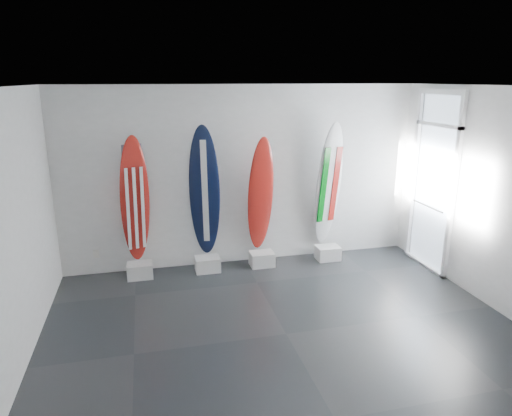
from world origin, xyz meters
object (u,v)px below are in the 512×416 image
object	(u,v)px
surfboard_navy	(205,192)
surfboard_swiss	(261,195)
surfboard_usa	(135,200)
surfboard_italy	(329,185)

from	to	relation	value
surfboard_navy	surfboard_swiss	distance (m)	0.94
surfboard_usa	surfboard_italy	bearing A→B (deg)	-16.07
surfboard_usa	surfboard_navy	size ratio (longest dim) A/B	0.94
surfboard_navy	surfboard_swiss	bearing A→B (deg)	12.83
surfboard_navy	surfboard_italy	bearing A→B (deg)	12.83
surfboard_navy	surfboard_swiss	world-z (taller)	surfboard_navy
surfboard_swiss	surfboard_italy	bearing A→B (deg)	-7.52
surfboard_navy	surfboard_italy	world-z (taller)	surfboard_italy
surfboard_swiss	surfboard_navy	bearing A→B (deg)	172.48
surfboard_italy	surfboard_usa	bearing A→B (deg)	167.59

